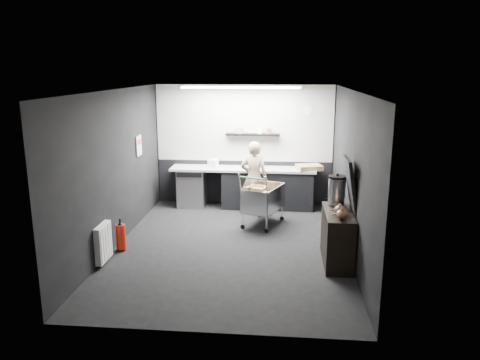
{
  "coord_description": "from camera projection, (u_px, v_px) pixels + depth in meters",
  "views": [
    {
      "loc": [
        0.87,
        -7.65,
        3.06
      ],
      "look_at": [
        0.12,
        0.4,
        1.11
      ],
      "focal_mm": 35.0,
      "sensor_mm": 36.0,
      "label": 1
    }
  ],
  "objects": [
    {
      "name": "floating_shelf",
      "position": [
        253.0,
        134.0,
        10.34
      ],
      "size": [
        1.2,
        0.22,
        0.04
      ],
      "primitive_type": "cube",
      "color": "black",
      "rests_on": "wall_back"
    },
    {
      "name": "wall_clock",
      "position": [
        308.0,
        110.0,
        10.21
      ],
      "size": [
        0.2,
        0.03,
        0.2
      ],
      "primitive_type": "cylinder",
      "rotation": [
        1.57,
        0.0,
        0.0
      ],
      "color": "white",
      "rests_on": "wall_back"
    },
    {
      "name": "floor",
      "position": [
        231.0,
        247.0,
        8.2
      ],
      "size": [
        5.5,
        5.5,
        0.0
      ],
      "primitive_type": "plane",
      "color": "black",
      "rests_on": "ground"
    },
    {
      "name": "sideboard",
      "position": [
        338.0,
        230.0,
        7.44
      ],
      "size": [
        0.49,
        1.14,
        1.7
      ],
      "color": "black",
      "rests_on": "floor"
    },
    {
      "name": "prep_counter",
      "position": [
        249.0,
        187.0,
        10.43
      ],
      "size": [
        3.2,
        0.61,
        0.9
      ],
      "color": "black",
      "rests_on": "floor"
    },
    {
      "name": "radiator",
      "position": [
        103.0,
        243.0,
        7.42
      ],
      "size": [
        0.1,
        0.5,
        0.6
      ],
      "primitive_type": "cube",
      "color": "white",
      "rests_on": "wall_left"
    },
    {
      "name": "shopping_cart",
      "position": [
        263.0,
        200.0,
        9.24
      ],
      "size": [
        0.9,
        1.17,
        1.08
      ],
      "color": "silver",
      "rests_on": "floor"
    },
    {
      "name": "white_container",
      "position": [
        213.0,
        164.0,
        10.33
      ],
      "size": [
        0.24,
        0.21,
        0.18
      ],
      "primitive_type": "cube",
      "rotation": [
        0.0,
        0.0,
        -0.31
      ],
      "color": "white",
      "rests_on": "prep_counter"
    },
    {
      "name": "poster_red_band",
      "position": [
        139.0,
        142.0,
        9.26
      ],
      "size": [
        0.02,
        0.22,
        0.1
      ],
      "primitive_type": "cube",
      "color": "red",
      "rests_on": "poster"
    },
    {
      "name": "dado_panel",
      "position": [
        244.0,
        182.0,
        10.73
      ],
      "size": [
        3.95,
        0.02,
        1.0
      ],
      "primitive_type": "cube",
      "color": "black",
      "rests_on": "wall_back"
    },
    {
      "name": "wall_left",
      "position": [
        115.0,
        169.0,
        8.07
      ],
      "size": [
        0.0,
        5.5,
        5.5
      ],
      "primitive_type": "plane",
      "rotation": [
        1.57,
        0.0,
        1.57
      ],
      "color": "black",
      "rests_on": "floor"
    },
    {
      "name": "wall_front",
      "position": [
        203.0,
        224.0,
        5.23
      ],
      "size": [
        5.5,
        0.0,
        5.5
      ],
      "primitive_type": "plane",
      "rotation": [
        -1.57,
        0.0,
        0.0
      ],
      "color": "black",
      "rests_on": "floor"
    },
    {
      "name": "ceiling_strip",
      "position": [
        241.0,
        88.0,
        9.37
      ],
      "size": [
        2.4,
        0.2,
        0.04
      ],
      "primitive_type": "cube",
      "color": "white",
      "rests_on": "ceiling"
    },
    {
      "name": "wall_right",
      "position": [
        351.0,
        174.0,
        7.71
      ],
      "size": [
        0.0,
        5.5,
        5.5
      ],
      "primitive_type": "plane",
      "rotation": [
        1.57,
        0.0,
        -1.57
      ],
      "color": "black",
      "rests_on": "floor"
    },
    {
      "name": "pink_tub",
      "position": [
        213.0,
        163.0,
        10.37
      ],
      "size": [
        0.19,
        0.19,
        0.19
      ],
      "primitive_type": "cylinder",
      "color": "silver",
      "rests_on": "prep_counter"
    },
    {
      "name": "cardboard_box",
      "position": [
        309.0,
        167.0,
        10.14
      ],
      "size": [
        0.61,
        0.53,
        0.1
      ],
      "primitive_type": "cube",
      "rotation": [
        0.0,
        0.0,
        0.29
      ],
      "color": "#A48057",
      "rests_on": "prep_counter"
    },
    {
      "name": "person",
      "position": [
        254.0,
        178.0,
        9.9
      ],
      "size": [
        0.61,
        0.43,
        1.57
      ],
      "primitive_type": "imported",
      "rotation": [
        0.0,
        0.0,
        3.04
      ],
      "color": "beige",
      "rests_on": "floor"
    },
    {
      "name": "kitchen_wall_panel",
      "position": [
        244.0,
        123.0,
        10.41
      ],
      "size": [
        3.95,
        0.02,
        1.7
      ],
      "primitive_type": "cube",
      "color": "beige",
      "rests_on": "wall_back"
    },
    {
      "name": "ceiling",
      "position": [
        230.0,
        90.0,
        7.57
      ],
      "size": [
        5.5,
        5.5,
        0.0
      ],
      "primitive_type": "plane",
      "rotation": [
        3.14,
        0.0,
        0.0
      ],
      "color": "silver",
      "rests_on": "wall_back"
    },
    {
      "name": "poster",
      "position": [
        139.0,
        146.0,
        9.28
      ],
      "size": [
        0.02,
        0.3,
        0.4
      ],
      "primitive_type": "cube",
      "color": "silver",
      "rests_on": "wall_left"
    },
    {
      "name": "fire_extinguisher",
      "position": [
        121.0,
        236.0,
        7.97
      ],
      "size": [
        0.16,
        0.16,
        0.54
      ],
      "color": "#AF190B",
      "rests_on": "floor"
    },
    {
      "name": "wall_back",
      "position": [
        244.0,
        145.0,
        10.55
      ],
      "size": [
        5.5,
        0.0,
        5.5
      ],
      "primitive_type": "plane",
      "rotation": [
        1.57,
        0.0,
        0.0
      ],
      "color": "black",
      "rests_on": "floor"
    }
  ]
}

